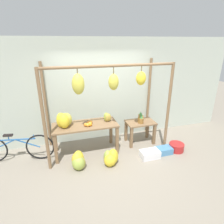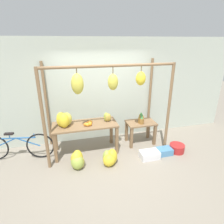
# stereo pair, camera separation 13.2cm
# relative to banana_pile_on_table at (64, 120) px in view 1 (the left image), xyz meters

# --- Properties ---
(ground_plane) EXTENTS (20.00, 20.00, 0.00)m
(ground_plane) POSITION_rel_banana_pile_on_table_xyz_m (1.05, -0.73, -0.96)
(ground_plane) COLOR gray
(shop_wall_back) EXTENTS (8.00, 0.08, 2.80)m
(shop_wall_back) POSITION_rel_banana_pile_on_table_xyz_m (1.05, 0.72, 0.44)
(shop_wall_back) COLOR #B7C1B2
(shop_wall_back) RESTS_ON ground_plane
(stall_awning) EXTENTS (2.97, 1.21, 2.25)m
(stall_awning) POSITION_rel_banana_pile_on_table_xyz_m (0.98, -0.22, 0.66)
(stall_awning) COLOR brown
(stall_awning) RESTS_ON ground_plane
(display_table_main) EXTENTS (1.58, 0.66, 0.78)m
(display_table_main) POSITION_rel_banana_pile_on_table_xyz_m (0.49, -0.00, -0.29)
(display_table_main) COLOR brown
(display_table_main) RESTS_ON ground_plane
(display_table_side) EXTENTS (0.77, 0.51, 0.63)m
(display_table_side) POSITION_rel_banana_pile_on_table_xyz_m (2.01, 0.07, -0.48)
(display_table_side) COLOR brown
(display_table_side) RESTS_ON ground_plane
(banana_pile_on_table) EXTENTS (0.40, 0.44, 0.36)m
(banana_pile_on_table) POSITION_rel_banana_pile_on_table_xyz_m (0.00, 0.00, 0.00)
(banana_pile_on_table) COLOR gold
(banana_pile_on_table) RESTS_ON display_table_main
(orange_pile) EXTENTS (0.23, 0.23, 0.10)m
(orange_pile) POSITION_rel_banana_pile_on_table_xyz_m (0.57, -0.09, -0.13)
(orange_pile) COLOR orange
(orange_pile) RESTS_ON display_table_main
(pineapple_cluster) EXTENTS (0.18, 0.30, 0.28)m
(pineapple_cluster) POSITION_rel_banana_pile_on_table_xyz_m (2.00, 0.04, -0.21)
(pineapple_cluster) COLOR #B27F38
(pineapple_cluster) RESTS_ON display_table_side
(banana_pile_ground_left) EXTENTS (0.40, 0.43, 0.42)m
(banana_pile_ground_left) POSITION_rel_banana_pile_on_table_xyz_m (0.22, -0.61, -0.77)
(banana_pile_ground_left) COLOR gold
(banana_pile_ground_left) RESTS_ON ground_plane
(banana_pile_ground_right) EXTENTS (0.43, 0.39, 0.38)m
(banana_pile_ground_right) POSITION_rel_banana_pile_on_table_xyz_m (0.95, -0.67, -0.78)
(banana_pile_ground_right) COLOR yellow
(banana_pile_ground_right) RESTS_ON ground_plane
(fruit_crate_white) EXTENTS (0.47, 0.29, 0.18)m
(fruit_crate_white) POSITION_rel_banana_pile_on_table_xyz_m (1.95, -0.68, -0.86)
(fruit_crate_white) COLOR silver
(fruit_crate_white) RESTS_ON ground_plane
(blue_bucket) EXTENTS (0.38, 0.38, 0.20)m
(blue_bucket) POSITION_rel_banana_pile_on_table_xyz_m (2.76, -0.60, -0.86)
(blue_bucket) COLOR #AD2323
(blue_bucket) RESTS_ON ground_plane
(parked_bicycle) EXTENTS (1.70, 0.33, 0.70)m
(parked_bicycle) POSITION_rel_banana_pile_on_table_xyz_m (-1.13, 0.10, -0.61)
(parked_bicycle) COLOR black
(parked_bicycle) RESTS_ON ground_plane
(papaya_pile) EXTENTS (0.23, 0.19, 0.24)m
(papaya_pile) POSITION_rel_banana_pile_on_table_xyz_m (1.07, 0.02, -0.06)
(papaya_pile) COLOR #B2993D
(papaya_pile) RESTS_ON display_table_main
(fruit_crate_purple) EXTENTS (0.42, 0.26, 0.16)m
(fruit_crate_purple) POSITION_rel_banana_pile_on_table_xyz_m (2.37, -0.62, -0.87)
(fruit_crate_purple) COLOR #4C84B2
(fruit_crate_purple) RESTS_ON ground_plane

